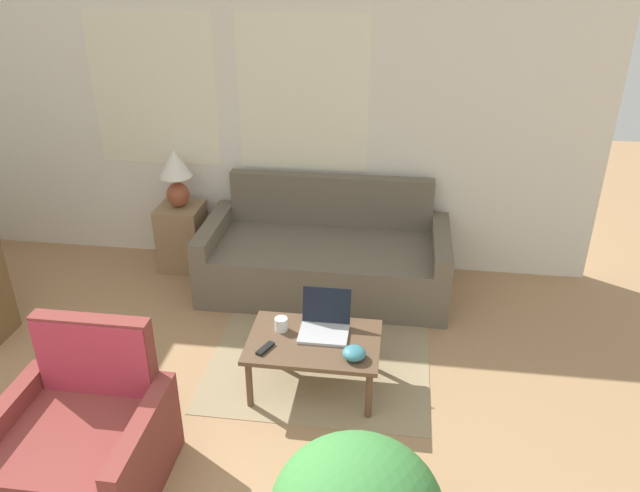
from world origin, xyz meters
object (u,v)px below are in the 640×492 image
(coffee_table, at_px, (314,345))
(couch, at_px, (326,258))
(armchair, at_px, (83,443))
(snack_bowl, at_px, (354,353))
(cup_navy, at_px, (281,324))
(tv_remote, at_px, (265,348))
(table_lamp, at_px, (176,173))
(laptop, at_px, (325,323))

(coffee_table, bearing_deg, couch, 93.96)
(couch, distance_m, armchair, 2.53)
(coffee_table, relative_size, snack_bowl, 5.87)
(coffee_table, height_order, cup_navy, cup_navy)
(armchair, xyz_separation_m, tv_remote, (0.85, 0.81, 0.13))
(couch, relative_size, table_lamp, 3.92)
(cup_navy, distance_m, tv_remote, 0.24)
(couch, relative_size, laptop, 6.30)
(table_lamp, relative_size, laptop, 1.61)
(couch, relative_size, coffee_table, 2.36)
(couch, relative_size, snack_bowl, 13.84)
(laptop, bearing_deg, tv_remote, -142.59)
(snack_bowl, xyz_separation_m, tv_remote, (-0.57, 0.01, -0.03))
(armchair, relative_size, laptop, 2.75)
(tv_remote, bearing_deg, snack_bowl, -1.23)
(table_lamp, xyz_separation_m, coffee_table, (1.42, -1.53, -0.57))
(tv_remote, bearing_deg, cup_navy, 75.68)
(coffee_table, relative_size, tv_remote, 5.61)
(couch, bearing_deg, laptop, -83.04)
(snack_bowl, bearing_deg, armchair, -150.58)
(coffee_table, xyz_separation_m, tv_remote, (-0.29, -0.15, 0.05))
(armchair, xyz_separation_m, snack_bowl, (1.42, 0.80, 0.16))
(coffee_table, distance_m, tv_remote, 0.33)
(armchair, bearing_deg, cup_navy, 49.01)
(snack_bowl, height_order, tv_remote, snack_bowl)
(table_lamp, height_order, cup_navy, table_lamp)
(armchair, bearing_deg, tv_remote, 43.74)
(coffee_table, bearing_deg, table_lamp, 132.95)
(snack_bowl, bearing_deg, tv_remote, 178.77)
(armchair, xyz_separation_m, cup_navy, (0.91, 1.05, 0.17))
(laptop, xyz_separation_m, cup_navy, (-0.29, -0.03, -0.01))
(armchair, distance_m, coffee_table, 1.49)
(coffee_table, relative_size, laptop, 2.67)
(coffee_table, xyz_separation_m, snack_bowl, (0.28, -0.16, 0.08))
(armchair, distance_m, tv_remote, 1.18)
(snack_bowl, bearing_deg, cup_navy, 154.35)
(coffee_table, distance_m, cup_navy, 0.26)
(couch, height_order, coffee_table, couch)
(tv_remote, bearing_deg, table_lamp, 124.03)
(couch, bearing_deg, armchair, -114.44)
(cup_navy, xyz_separation_m, tv_remote, (-0.06, -0.23, -0.04))
(couch, xyz_separation_m, coffee_table, (0.09, -1.35, 0.07))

